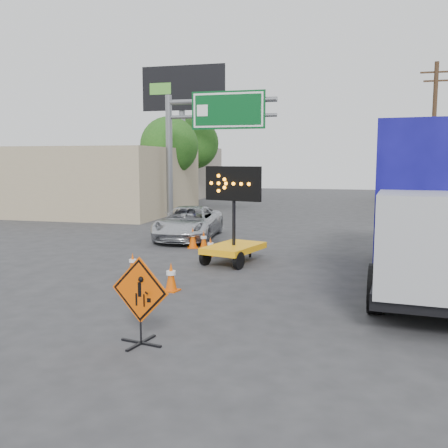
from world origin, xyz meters
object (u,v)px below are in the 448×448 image
at_px(construction_sign, 140,298).
at_px(pickup_truck, 189,223).
at_px(arrow_board, 234,242).
at_px(box_truck, 433,214).

relative_size(construction_sign, pickup_truck, 0.33).
xyz_separation_m(construction_sign, arrow_board, (-0.03, 7.29, -0.15)).
relative_size(construction_sign, box_truck, 0.18).
bearing_deg(box_truck, pickup_truck, 150.46).
relative_size(arrow_board, pickup_truck, 0.64).
xyz_separation_m(construction_sign, box_truck, (5.57, 5.76, 1.04)).
xyz_separation_m(construction_sign, pickup_truck, (-2.98, 11.66, -0.16)).
bearing_deg(arrow_board, pickup_truck, 140.00).
height_order(construction_sign, arrow_board, arrow_board).
bearing_deg(arrow_board, box_truck, 0.74).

